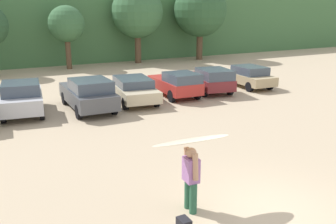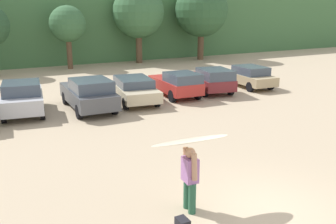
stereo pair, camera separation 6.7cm
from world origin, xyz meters
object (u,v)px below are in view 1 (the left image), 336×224
parked_car_dark_gray (88,94)px  parked_car_champagne (133,89)px  parked_car_silver (22,98)px  parked_car_tan (248,76)px  surfboard_cream (192,140)px  person_adult (191,176)px  parked_car_red (176,83)px  parked_car_maroon (210,79)px

parked_car_dark_gray → parked_car_champagne: parked_car_dark_gray is taller
parked_car_silver → parked_car_tan: parked_car_silver is taller
surfboard_cream → person_adult: bearing=57.7°
person_adult → parked_car_silver: bearing=-72.8°
parked_car_red → parked_car_maroon: bearing=-84.5°
parked_car_silver → parked_car_tan: (14.00, 0.05, -0.11)m
parked_car_red → person_adult: size_ratio=2.34×
parked_car_champagne → parked_car_red: 2.68m
parked_car_red → surfboard_cream: size_ratio=1.86×
parked_car_red → person_adult: 12.80m
parked_car_champagne → parked_car_red: size_ratio=1.14×
parked_car_dark_gray → parked_car_tan: parked_car_dark_gray is taller
parked_car_dark_gray → parked_car_red: (5.35, 0.44, -0.05)m
parked_car_dark_gray → parked_car_tan: 10.94m
parked_car_champagne → parked_car_tan: parked_car_tan is taller
parked_car_red → parked_car_champagne: bearing=91.7°
parked_car_maroon → surfboard_cream: size_ratio=2.01×
parked_car_dark_gray → parked_car_maroon: size_ratio=1.09×
person_adult → surfboard_cream: size_ratio=0.79×
parked_car_silver → parked_car_champagne: size_ratio=0.92×
parked_car_dark_gray → parked_car_maroon: bearing=-84.4°
parked_car_red → parked_car_maroon: parked_car_maroon is taller
parked_car_silver → surfboard_cream: size_ratio=1.94×
parked_car_dark_gray → parked_car_red: bearing=-83.8°
parked_car_maroon → parked_car_tan: parked_car_maroon is taller
parked_car_silver → parked_car_red: size_ratio=1.04×
person_adult → parked_car_red: bearing=-112.7°
person_adult → parked_car_dark_gray: bearing=-88.1°
parked_car_tan → person_adult: size_ratio=2.51×
parked_car_silver → parked_car_champagne: bearing=-83.9°
parked_car_red → surfboard_cream: surfboard_cream is taller
parked_car_champagne → person_adult: person_adult is taller
parked_car_dark_gray → person_adult: person_adult is taller
parked_car_red → parked_car_maroon: 2.46m
parked_car_silver → parked_car_dark_gray: 3.17m
parked_car_silver → parked_car_maroon: 10.90m
parked_car_dark_gray → parked_car_tan: bearing=-84.6°
parked_car_red → parked_car_tan: 5.57m
parked_car_red → person_adult: (-5.96, -11.33, 0.17)m
person_adult → surfboard_cream: (0.10, 0.13, 0.88)m
parked_car_silver → parked_car_champagne: parked_car_silver is taller
parked_car_silver → parked_car_maroon: bearing=-82.5°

